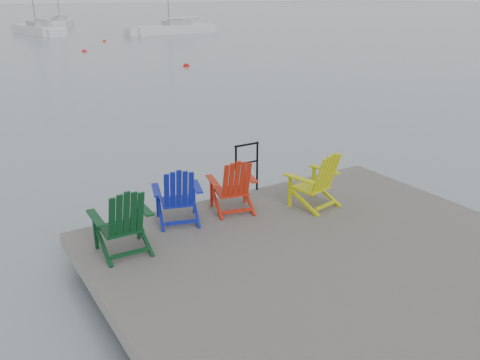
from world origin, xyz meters
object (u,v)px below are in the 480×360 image
chair_green (123,220)px  buoy_c (84,52)px  chair_red (233,185)px  buoy_d (105,42)px  handrail (247,163)px  sailboat_near (38,30)px  sailboat_mid (60,24)px  chair_yellow (317,179)px  chair_blue (178,195)px  buoy_a (186,67)px  sailboat_far (173,30)px

chair_green → buoy_c: size_ratio=2.89×
chair_red → chair_green: bearing=-153.6°
chair_red → buoy_d: size_ratio=2.79×
handrail → chair_green: size_ratio=0.93×
sailboat_near → sailboat_mid: size_ratio=0.98×
chair_red → chair_yellow: (1.26, -0.56, 0.02)m
chair_red → buoy_d: chair_red is taller
chair_blue → buoy_a: size_ratio=2.63×
handrail → chair_red: chair_red is taller
sailboat_mid → sailboat_near: bearing=-93.8°
handrail → sailboat_near: size_ratio=0.07×
buoy_c → buoy_d: (3.53, 6.71, 0.00)m
chair_green → chair_blue: (1.04, 0.51, -0.02)m
handrail → chair_yellow: chair_yellow is taller
chair_green → chair_red: chair_green is taller
chair_green → sailboat_mid: 59.30m
chair_blue → buoy_c: (6.69, 29.46, -0.96)m
handrail → chair_yellow: bearing=-61.5°
sailboat_near → buoy_c: 17.99m
chair_blue → buoy_d: (10.22, 36.17, -0.96)m
chair_red → sailboat_far: 44.88m
handrail → sailboat_mid: (10.08, 56.88, -0.69)m
sailboat_mid → sailboat_far: (7.08, -16.29, 0.00)m
sailboat_far → handrail: bearing=149.2°
handrail → chair_green: (-2.62, -1.03, -0.05)m
sailboat_mid → chair_blue: bearing=-81.5°
chair_yellow → sailboat_far: (16.53, 41.76, -0.63)m
sailboat_near → sailboat_far: 13.10m
sailboat_far → chair_blue: bearing=147.6°
chair_blue → sailboat_far: bearing=83.2°
buoy_a → buoy_d: 17.05m
chair_yellow → sailboat_far: 44.91m
sailboat_near → chair_blue: bearing=-107.0°
sailboat_mid → sailboat_far: size_ratio=1.05×
chair_blue → chair_red: bearing=12.9°
chair_green → chair_yellow: chair_green is taller
sailboat_near → buoy_d: sailboat_near is taller
chair_blue → sailboat_far: 45.19m
handrail → buoy_c: (5.12, 28.93, -1.04)m
chair_green → sailboat_near: sailboat_near is taller
chair_red → buoy_a: chair_red is taller
chair_red → buoy_a: size_ratio=2.62×
sailboat_far → buoy_d: size_ratio=35.58×
chair_green → buoy_a: 22.28m
handrail → chair_blue: chair_blue is taller
handrail → buoy_a: size_ratio=2.57×
chair_red → buoy_d: (9.28, 36.25, -0.96)m
handrail → sailboat_far: 44.08m
sailboat_far → buoy_c: sailboat_far is taller
sailboat_near → chair_yellow: bearing=-104.3°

